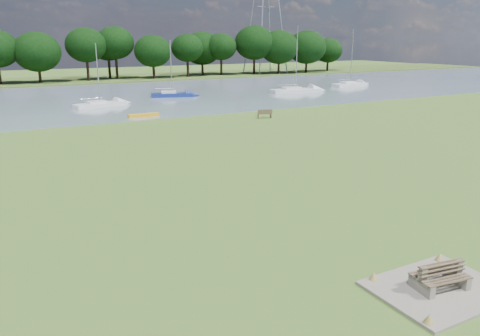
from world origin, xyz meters
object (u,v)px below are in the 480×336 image
sailboat_2 (172,93)px  sailboat_5 (295,89)px  sailboat_4 (350,83)px  kayak (144,115)px  bench_pair (440,277)px  riverbank_bench (265,114)px  sailboat_3 (100,103)px

sailboat_2 → sailboat_5: bearing=5.5°
sailboat_4 → sailboat_5: sailboat_5 is taller
sailboat_5 → kayak: bearing=-149.7°
bench_pair → sailboat_5: size_ratio=0.20×
riverbank_bench → sailboat_5: 23.55m
sailboat_3 → sailboat_4: sailboat_4 is taller
kayak → sailboat_4: 42.27m
riverbank_bench → sailboat_2: 21.17m
kayak → sailboat_3: sailboat_3 is taller
kayak → riverbank_bench: bearing=-31.5°
bench_pair → sailboat_2: (10.40, 52.52, 0.06)m
sailboat_3 → bench_pair: bearing=-103.6°
riverbank_bench → sailboat_2: size_ratio=0.21×
kayak → sailboat_2: (8.46, 14.52, 0.33)m
riverbank_bench → sailboat_4: (29.25, 20.56, 0.09)m
sailboat_2 → sailboat_5: sailboat_5 is taller
kayak → sailboat_5: (26.53, 10.83, 0.34)m
bench_pair → kayak: bench_pair is taller
riverbank_bench → sailboat_5: size_ratio=0.16×
sailboat_2 → sailboat_5: size_ratio=0.79×
kayak → sailboat_4: sailboat_4 is taller
kayak → sailboat_2: size_ratio=0.42×
kayak → sailboat_2: sailboat_2 is taller
sailboat_5 → sailboat_2: bearing=176.5°
sailboat_4 → riverbank_bench: bearing=-148.7°
sailboat_4 → sailboat_5: 13.72m
sailboat_4 → kayak: bearing=-164.4°
riverbank_bench → sailboat_2: sailboat_2 is taller
sailboat_2 → sailboat_4: (31.41, -0.50, 0.01)m
bench_pair → sailboat_4: (41.81, 52.02, 0.07)m
kayak → sailboat_3: size_ratio=0.44×
sailboat_5 → sailboat_4: bearing=21.5°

